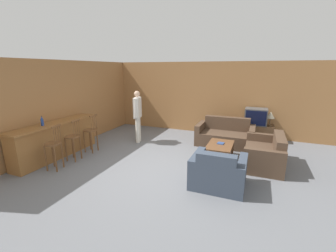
% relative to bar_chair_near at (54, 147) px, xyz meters
% --- Properties ---
extents(ground_plane, '(24.00, 24.00, 0.00)m').
position_rel_bar_chair_near_xyz_m(ground_plane, '(2.26, 0.98, -0.57)').
color(ground_plane, slate).
extents(wall_back, '(9.40, 0.08, 2.60)m').
position_rel_bar_chair_near_xyz_m(wall_back, '(2.26, 4.57, 0.73)').
color(wall_back, '#9E6B3D').
rests_on(wall_back, ground_plane).
extents(wall_left, '(0.08, 8.60, 2.60)m').
position_rel_bar_chair_near_xyz_m(wall_left, '(-0.96, 2.27, 0.73)').
color(wall_left, '#9E6B3D').
rests_on(wall_left, ground_plane).
extents(bar_counter, '(0.55, 2.55, 0.96)m').
position_rel_bar_chair_near_xyz_m(bar_counter, '(-0.63, 0.64, -0.08)').
color(bar_counter, brown).
rests_on(bar_counter, ground_plane).
extents(bar_chair_near, '(0.43, 0.43, 1.10)m').
position_rel_bar_chair_near_xyz_m(bar_chair_near, '(0.00, 0.00, 0.00)').
color(bar_chair_near, brown).
rests_on(bar_chair_near, ground_plane).
extents(bar_chair_mid, '(0.40, 0.40, 1.10)m').
position_rel_bar_chair_near_xyz_m(bar_chair_mid, '(0.00, 0.61, 0.00)').
color(bar_chair_mid, brown).
rests_on(bar_chair_mid, ground_plane).
extents(bar_chair_far, '(0.38, 0.38, 1.10)m').
position_rel_bar_chair_near_xyz_m(bar_chair_far, '(0.00, 1.28, 0.00)').
color(bar_chair_far, brown).
rests_on(bar_chair_far, ground_plane).
extents(couch_far, '(1.74, 0.96, 0.84)m').
position_rel_bar_chair_near_xyz_m(couch_far, '(3.51, 3.38, -0.27)').
color(couch_far, '#4C3828').
rests_on(couch_far, ground_plane).
extents(armchair_near, '(1.07, 0.91, 0.81)m').
position_rel_bar_chair_near_xyz_m(armchair_near, '(3.76, 0.64, -0.27)').
color(armchair_near, '#384251').
rests_on(armchair_near, ground_plane).
extents(loveseat_right, '(0.88, 1.52, 0.80)m').
position_rel_bar_chair_near_xyz_m(loveseat_right, '(4.67, 2.14, -0.28)').
color(loveseat_right, '#4C3828').
rests_on(loveseat_right, ground_plane).
extents(coffee_table, '(0.64, 1.01, 0.41)m').
position_rel_bar_chair_near_xyz_m(coffee_table, '(3.56, 2.11, -0.21)').
color(coffee_table, brown).
rests_on(coffee_table, ground_plane).
extents(tv_unit, '(1.18, 0.51, 0.54)m').
position_rel_bar_chair_near_xyz_m(tv_unit, '(4.36, 4.20, -0.30)').
color(tv_unit, '#513823').
rests_on(tv_unit, ground_plane).
extents(tv, '(0.70, 0.53, 0.55)m').
position_rel_bar_chair_near_xyz_m(tv, '(4.36, 4.20, 0.25)').
color(tv, '#4C4C4C').
rests_on(tv, tv_unit).
extents(bottle, '(0.07, 0.07, 0.25)m').
position_rel_bar_chair_near_xyz_m(bottle, '(-0.63, 0.29, 0.51)').
color(bottle, '#234293').
rests_on(bottle, bar_counter).
extents(book_on_table, '(0.19, 0.18, 0.02)m').
position_rel_bar_chair_near_xyz_m(book_on_table, '(3.56, 2.17, -0.14)').
color(book_on_table, navy).
rests_on(book_on_table, coffee_table).
extents(table_lamp, '(0.26, 0.26, 0.47)m').
position_rel_bar_chair_near_xyz_m(table_lamp, '(4.81, 4.20, 0.32)').
color(table_lamp, brown).
rests_on(table_lamp, tv_unit).
extents(person_by_window, '(0.27, 0.53, 1.68)m').
position_rel_bar_chair_near_xyz_m(person_by_window, '(0.82, 2.58, 0.39)').
color(person_by_window, silver).
rests_on(person_by_window, ground_plane).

